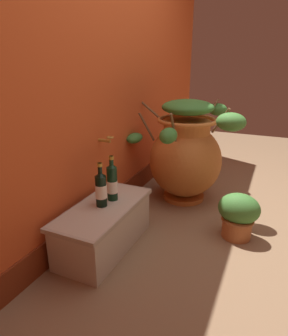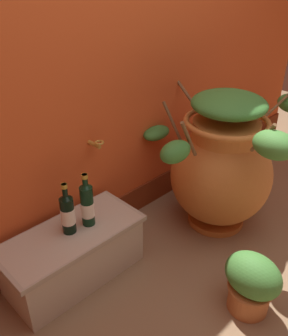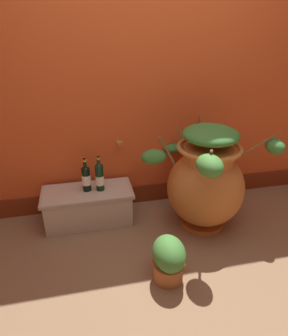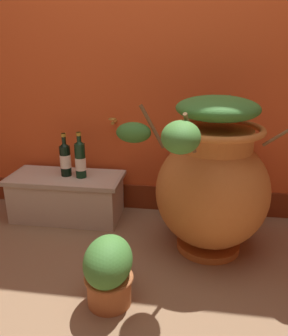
{
  "view_description": "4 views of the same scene",
  "coord_description": "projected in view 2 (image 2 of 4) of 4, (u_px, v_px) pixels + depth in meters",
  "views": [
    {
      "loc": [
        -2.14,
        -0.14,
        1.27
      ],
      "look_at": [
        -0.12,
        0.78,
        0.47
      ],
      "focal_mm": 31.87,
      "sensor_mm": 36.0,
      "label": 1
    },
    {
      "loc": [
        -1.41,
        -0.55,
        1.66
      ],
      "look_at": [
        -0.06,
        0.83,
        0.55
      ],
      "focal_mm": 39.66,
      "sensor_mm": 36.0,
      "label": 2
    },
    {
      "loc": [
        -0.57,
        -1.49,
        1.7
      ],
      "look_at": [
        -0.09,
        0.71,
        0.58
      ],
      "focal_mm": 31.72,
      "sensor_mm": 36.0,
      "label": 3
    },
    {
      "loc": [
        0.31,
        -1.29,
        1.19
      ],
      "look_at": [
        0.02,
        0.68,
        0.49
      ],
      "focal_mm": 36.17,
      "sensor_mm": 36.0,
      "label": 4
    }
  ],
  "objects": [
    {
      "name": "wine_bottle_left",
      "position": [
        87.0,
        203.0,
        2.05
      ],
      "size": [
        0.08,
        0.08,
        0.33
      ],
      "color": "black",
      "rests_on": "stone_ledge"
    },
    {
      "name": "potted_shrub",
      "position": [
        252.0,
        282.0,
        1.92
      ],
      "size": [
        0.24,
        0.31,
        0.35
      ],
      "color": "#B26638",
      "rests_on": "ground_plane"
    },
    {
      "name": "back_wall",
      "position": [
        106.0,
        29.0,
        2.12
      ],
      "size": [
        4.4,
        0.33,
        2.6
      ],
      "color": "#D15123",
      "rests_on": "ground_plane"
    },
    {
      "name": "stone_ledge",
      "position": [
        73.0,
        253.0,
        2.13
      ],
      "size": [
        0.82,
        0.38,
        0.32
      ],
      "color": "beige",
      "rests_on": "ground_plane"
    },
    {
      "name": "wine_bottle_middle",
      "position": [
        68.0,
        212.0,
        2.0
      ],
      "size": [
        0.08,
        0.08,
        0.31
      ],
      "color": "black",
      "rests_on": "stone_ledge"
    },
    {
      "name": "terracotta_urn",
      "position": [
        222.0,
        165.0,
        2.43
      ],
      "size": [
        1.12,
        1.17,
        0.95
      ],
      "color": "#C17033",
      "rests_on": "ground_plane"
    },
    {
      "name": "ground_plane",
      "position": [
        258.0,
        304.0,
        2.03
      ],
      "size": [
        7.0,
        7.0,
        0.0
      ],
      "primitive_type": "plane",
      "color": "#896B4C"
    }
  ]
}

